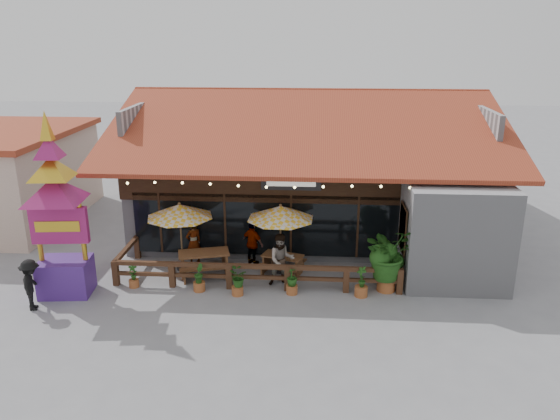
# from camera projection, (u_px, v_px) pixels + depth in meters

# --- Properties ---
(ground) EXTENTS (100.00, 100.00, 0.00)m
(ground) POSITION_uv_depth(u_px,v_px,m) (302.00, 284.00, 19.19)
(ground) COLOR gray
(ground) RESTS_ON ground
(restaurant_building) EXTENTS (15.50, 14.73, 6.09)m
(restaurant_building) POSITION_uv_depth(u_px,v_px,m) (313.00, 176.00, 24.75)
(restaurant_building) COLOR #A8A7AC
(restaurant_building) RESTS_ON ground
(patio_railing) EXTENTS (10.00, 2.60, 0.92)m
(patio_railing) POSITION_uv_depth(u_px,v_px,m) (237.00, 269.00, 18.89)
(patio_railing) COLOR #4D2E1B
(patio_railing) RESTS_ON ground
(umbrella_left) EXTENTS (2.74, 2.74, 2.62)m
(umbrella_left) POSITION_uv_depth(u_px,v_px,m) (180.00, 211.00, 19.70)
(umbrella_left) COLOR brown
(umbrella_left) RESTS_ON ground
(umbrella_right) EXTENTS (3.26, 3.26, 2.63)m
(umbrella_right) POSITION_uv_depth(u_px,v_px,m) (281.00, 213.00, 19.49)
(umbrella_right) COLOR brown
(umbrella_right) RESTS_ON ground
(picnic_table_left) EXTENTS (2.16, 1.98, 0.87)m
(picnic_table_left) POSITION_uv_depth(u_px,v_px,m) (204.00, 259.00, 19.79)
(picnic_table_left) COLOR brown
(picnic_table_left) RESTS_ON ground
(picnic_table_right) EXTENTS (1.78, 1.65, 0.70)m
(picnic_table_right) POSITION_uv_depth(u_px,v_px,m) (283.00, 261.00, 19.94)
(picnic_table_right) COLOR brown
(picnic_table_right) RESTS_ON ground
(thai_sign_tower) EXTENTS (2.70, 2.70, 6.63)m
(thai_sign_tower) POSITION_uv_depth(u_px,v_px,m) (55.00, 194.00, 17.45)
(thai_sign_tower) COLOR #4B2383
(thai_sign_tower) RESTS_ON ground
(tropical_plant) EXTENTS (2.16, 2.06, 2.34)m
(tropical_plant) POSITION_uv_depth(u_px,v_px,m) (388.00, 254.00, 18.32)
(tropical_plant) COLOR #9B542A
(tropical_plant) RESTS_ON ground
(diner_a) EXTENTS (0.74, 0.70, 1.70)m
(diner_a) POSITION_uv_depth(u_px,v_px,m) (194.00, 242.00, 20.68)
(diner_a) COLOR #332010
(diner_a) RESTS_ON ground
(diner_b) EXTENTS (1.03, 0.87, 1.87)m
(diner_b) POSITION_uv_depth(u_px,v_px,m) (282.00, 260.00, 18.88)
(diner_b) COLOR #332010
(diner_b) RESTS_ON ground
(diner_c) EXTENTS (1.05, 0.90, 1.69)m
(diner_c) POSITION_uv_depth(u_px,v_px,m) (253.00, 243.00, 20.60)
(diner_c) COLOR #332010
(diner_c) RESTS_ON ground
(pedestrian) EXTENTS (0.94, 1.23, 1.69)m
(pedestrian) POSITION_uv_depth(u_px,v_px,m) (31.00, 285.00, 17.23)
(pedestrian) COLOR black
(pedestrian) RESTS_ON ground
(planter_a) EXTENTS (0.35, 0.34, 0.84)m
(planter_a) POSITION_uv_depth(u_px,v_px,m) (133.00, 278.00, 18.87)
(planter_a) COLOR #9B542A
(planter_a) RESTS_ON ground
(planter_b) EXTENTS (0.40, 0.40, 0.98)m
(planter_b) POSITION_uv_depth(u_px,v_px,m) (199.00, 279.00, 18.57)
(planter_b) COLOR #9B542A
(planter_b) RESTS_ON ground
(planter_c) EXTENTS (0.68, 0.62, 0.96)m
(planter_c) POSITION_uv_depth(u_px,v_px,m) (237.00, 280.00, 18.24)
(planter_c) COLOR #9B542A
(planter_c) RESTS_ON ground
(planter_d) EXTENTS (0.50, 0.50, 0.95)m
(planter_d) POSITION_uv_depth(u_px,v_px,m) (292.00, 281.00, 18.35)
(planter_d) COLOR #9B542A
(planter_d) RESTS_ON ground
(planter_e) EXTENTS (0.44, 0.46, 1.08)m
(planter_e) POSITION_uv_depth(u_px,v_px,m) (361.00, 284.00, 18.18)
(planter_e) COLOR #9B542A
(planter_e) RESTS_ON ground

